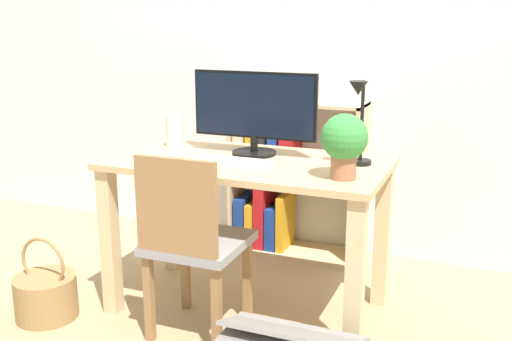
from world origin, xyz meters
TOP-DOWN VIEW (x-y plane):
  - ground_plane at (0.00, 0.00)m, footprint 10.00×10.00m
  - wall_back at (0.00, 0.95)m, footprint 8.00×0.05m
  - desk at (0.00, 0.00)m, footprint 1.27×0.68m
  - monitor at (-0.02, 0.12)m, footprint 0.61×0.21m
  - keyboard at (-0.04, -0.09)m, footprint 0.37×0.14m
  - vase at (-0.45, 0.13)m, footprint 0.09×0.09m
  - desk_lamp at (0.50, 0.06)m, footprint 0.10×0.19m
  - potted_plant at (0.49, -0.16)m, footprint 0.19×0.19m
  - chair at (-0.11, -0.35)m, footprint 0.40×0.40m
  - bookshelf at (-0.14, 0.77)m, footprint 0.78×0.28m
  - basket at (-0.84, -0.45)m, footprint 0.29×0.29m

SIDE VIEW (x-z plane):
  - ground_plane at x=0.00m, z-range 0.00..0.00m
  - basket at x=-0.84m, z-range -0.09..0.31m
  - bookshelf at x=-0.14m, z-range -0.03..0.88m
  - chair at x=-0.11m, z-range 0.04..0.88m
  - desk at x=0.00m, z-range 0.23..0.97m
  - keyboard at x=-0.04m, z-range 0.74..0.76m
  - vase at x=-0.45m, z-range 0.73..0.92m
  - potted_plant at x=0.49m, z-range 0.76..1.03m
  - monitor at x=-0.02m, z-range 0.76..1.15m
  - desk_lamp at x=0.50m, z-range 0.78..1.16m
  - wall_back at x=0.00m, z-range 0.00..2.60m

